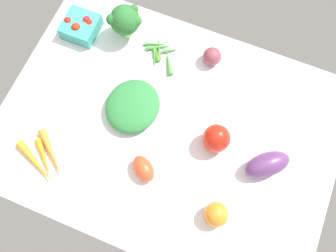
% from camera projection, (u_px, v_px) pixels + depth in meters
% --- Properties ---
extents(tablecloth, '(1.04, 0.76, 0.02)m').
position_uv_depth(tablecloth, '(168.00, 129.00, 1.18)').
color(tablecloth, white).
rests_on(tablecloth, ground).
extents(broccoli_head, '(0.11, 0.10, 0.13)m').
position_uv_depth(broccoli_head, '(125.00, 20.00, 1.21)').
color(broccoli_head, '#9AC373').
rests_on(broccoli_head, tablecloth).
extents(bell_pepper_red, '(0.11, 0.11, 0.10)m').
position_uv_depth(bell_pepper_red, '(216.00, 138.00, 1.11)').
color(bell_pepper_red, red).
rests_on(bell_pepper_red, tablecloth).
extents(roma_tomato, '(0.10, 0.09, 0.05)m').
position_uv_depth(roma_tomato, '(144.00, 169.00, 1.10)').
color(roma_tomato, '#E44825').
rests_on(roma_tomato, tablecloth).
extents(okra_pile, '(0.14, 0.13, 0.02)m').
position_uv_depth(okra_pile, '(162.00, 52.00, 1.25)').
color(okra_pile, '#428E35').
rests_on(okra_pile, tablecloth).
extents(carrot_bunch, '(0.18, 0.15, 0.03)m').
position_uv_depth(carrot_bunch, '(44.00, 159.00, 1.13)').
color(carrot_bunch, orange).
rests_on(carrot_bunch, tablecloth).
extents(heirloom_tomato_orange, '(0.07, 0.07, 0.07)m').
position_uv_depth(heirloom_tomato_orange, '(216.00, 214.00, 1.05)').
color(heirloom_tomato_orange, orange).
rests_on(heirloom_tomato_orange, tablecloth).
extents(eggplant, '(0.15, 0.14, 0.07)m').
position_uv_depth(eggplant, '(267.00, 164.00, 1.10)').
color(eggplant, '#5C3469').
rests_on(eggplant, tablecloth).
extents(leafy_greens_clump, '(0.17, 0.18, 0.06)m').
position_uv_depth(leafy_greens_clump, '(133.00, 106.00, 1.17)').
color(leafy_greens_clump, '#2C793A').
rests_on(leafy_greens_clump, tablecloth).
extents(berry_basket, '(0.11, 0.11, 0.06)m').
position_uv_depth(berry_basket, '(81.00, 26.00, 1.26)').
color(berry_basket, teal).
rests_on(berry_basket, tablecloth).
extents(red_onion_near_basket, '(0.06, 0.06, 0.06)m').
position_uv_depth(red_onion_near_basket, '(212.00, 56.00, 1.22)').
color(red_onion_near_basket, brown).
rests_on(red_onion_near_basket, tablecloth).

